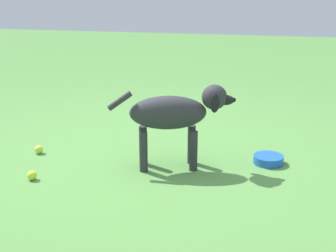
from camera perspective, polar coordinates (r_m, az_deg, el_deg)
The scene contains 5 objects.
ground at distance 3.77m, azimuth -2.60°, elevation -3.98°, with size 14.00×14.00×0.00m, color #548C42.
dog at distance 3.53m, azimuth 0.85°, elevation 1.38°, with size 0.88×0.34×0.60m.
tennis_ball_0 at distance 3.56m, azimuth -15.10°, elevation -5.40°, with size 0.07×0.07×0.07m, color #CBDE3E.
tennis_ball_1 at distance 4.02m, azimuth -14.39°, elevation -2.59°, with size 0.07×0.07×0.07m, color #C0D941.
water_bowl at distance 3.78m, azimuth 11.26°, elevation -3.73°, with size 0.22×0.22×0.06m, color blue.
Camera 1 is at (0.82, -3.40, 1.41)m, focal length 54.00 mm.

